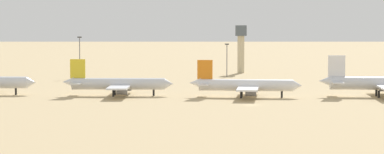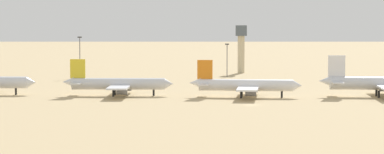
% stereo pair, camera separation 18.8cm
% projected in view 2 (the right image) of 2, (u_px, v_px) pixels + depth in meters
% --- Properties ---
extents(ground, '(4000.00, 4000.00, 0.00)m').
position_uv_depth(ground, '(251.00, 105.00, 222.94)').
color(ground, tan).
extents(ridge_center, '(296.17, 221.63, 93.82)m').
position_uv_depth(ridge_center, '(344.00, 9.00, 1283.49)').
color(ridge_center, gray).
rests_on(ridge_center, ground).
extents(parked_jet_yellow_2, '(35.47, 29.75, 11.73)m').
position_uv_depth(parked_jet_yellow_2, '(117.00, 84.00, 250.67)').
color(parked_jet_yellow_2, silver).
rests_on(parked_jet_yellow_2, ground).
extents(parked_jet_orange_3, '(35.27, 29.71, 11.65)m').
position_uv_depth(parked_jet_orange_3, '(245.00, 85.00, 245.68)').
color(parked_jet_orange_3, white).
rests_on(parked_jet_orange_3, ground).
extents(parked_jet_white_4, '(39.42, 33.04, 13.04)m').
position_uv_depth(parked_jet_white_4, '(381.00, 83.00, 247.03)').
color(parked_jet_white_4, silver).
rests_on(parked_jet_white_4, ground).
extents(control_tower, '(5.20, 5.20, 22.20)m').
position_uv_depth(control_tower, '(241.00, 44.00, 366.25)').
color(control_tower, '#C6B793').
rests_on(control_tower, ground).
extents(light_pole_mid, '(1.80, 0.50, 17.49)m').
position_uv_depth(light_pole_mid, '(80.00, 54.00, 336.04)').
color(light_pole_mid, '#59595E').
rests_on(light_pole_mid, ground).
extents(light_pole_east, '(1.80, 0.50, 14.44)m').
position_uv_depth(light_pole_east, '(227.00, 58.00, 338.37)').
color(light_pole_east, '#59595E').
rests_on(light_pole_east, ground).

